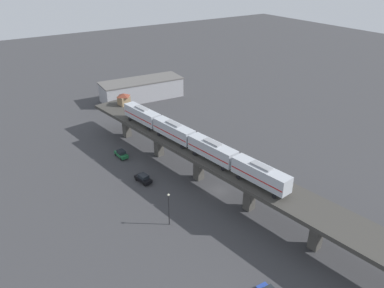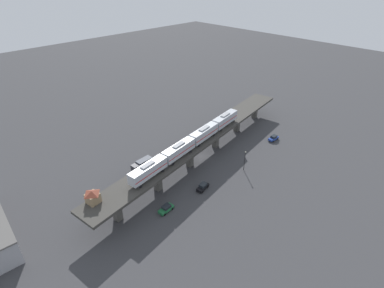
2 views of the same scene
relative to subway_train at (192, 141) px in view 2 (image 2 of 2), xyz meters
name	(u,v)px [view 2 (image 2 of 2)]	position (x,y,z in m)	size (l,w,h in m)	color
ground_plane	(202,157)	(2.37, -6.93, -10.09)	(400.00, 400.00, 0.00)	#38383A
elevated_viaduct	(202,140)	(2.39, -7.10, -3.60)	(20.91, 92.28, 7.55)	#393733
subway_train	(192,141)	(0.00, 0.00, 0.00)	(9.60, 49.71, 4.45)	#ADB2BA
signal_hut	(93,196)	(-0.84, 33.85, -0.74)	(3.63, 3.63, 3.40)	#8C7251
street_car_black	(203,187)	(-9.67, 5.17, -9.15)	(2.61, 4.66, 1.89)	black
street_car_blue	(274,138)	(-8.65, -34.10, -9.15)	(2.11, 4.48, 1.89)	#233D93
street_car_green	(166,208)	(-9.08, 18.63, -9.15)	(2.21, 4.53, 1.89)	#1E6638
delivery_truck	(142,164)	(10.86, 11.50, -8.32)	(2.65, 7.29, 3.20)	#333338
street_lamp	(245,159)	(-12.32, -10.94, -5.98)	(0.44, 0.44, 6.94)	black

